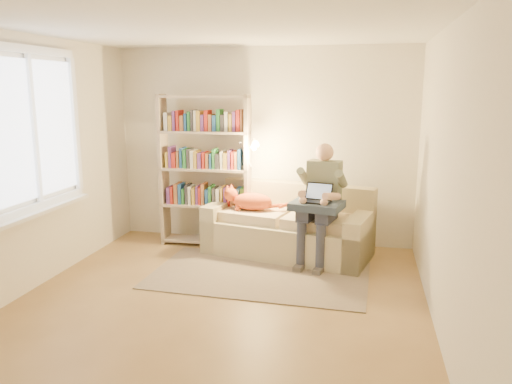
% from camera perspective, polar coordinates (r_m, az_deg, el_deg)
% --- Properties ---
extents(floor, '(4.50, 4.50, 0.00)m').
position_cam_1_polar(floor, '(4.94, -4.59, -12.94)').
color(floor, olive).
rests_on(floor, ground).
extents(ceiling, '(4.00, 4.50, 0.02)m').
position_cam_1_polar(ceiling, '(4.52, -5.16, 18.56)').
color(ceiling, white).
rests_on(ceiling, wall_back).
extents(wall_left, '(0.02, 4.50, 2.60)m').
position_cam_1_polar(wall_left, '(5.48, -25.27, 2.65)').
color(wall_left, silver).
rests_on(wall_left, floor).
extents(wall_right, '(0.02, 4.50, 2.60)m').
position_cam_1_polar(wall_right, '(4.40, 20.86, 1.04)').
color(wall_right, silver).
rests_on(wall_right, floor).
extents(wall_back, '(4.00, 0.02, 2.60)m').
position_cam_1_polar(wall_back, '(6.72, 0.83, 5.23)').
color(wall_back, silver).
rests_on(wall_back, floor).
extents(wall_front, '(4.00, 0.02, 2.60)m').
position_cam_1_polar(wall_front, '(2.55, -20.00, -6.27)').
color(wall_front, silver).
rests_on(wall_front, floor).
extents(window, '(0.12, 1.52, 1.69)m').
position_cam_1_polar(window, '(5.60, -23.67, 3.73)').
color(window, white).
rests_on(window, wall_left).
extents(sofa, '(2.17, 1.31, 0.86)m').
position_cam_1_polar(sofa, '(6.34, 3.78, -4.29)').
color(sofa, '#BFB287').
rests_on(sofa, floor).
extents(person, '(0.50, 0.68, 1.43)m').
position_cam_1_polar(person, '(5.94, 7.39, -0.53)').
color(person, slate).
rests_on(person, sofa).
extents(cat, '(0.77, 0.36, 0.28)m').
position_cam_1_polar(cat, '(6.32, -0.80, -0.99)').
color(cat, orange).
rests_on(cat, sofa).
extents(blanket, '(0.66, 0.58, 0.09)m').
position_cam_1_polar(blanket, '(5.84, 6.85, -1.51)').
color(blanket, '#293648').
rests_on(blanket, person).
extents(laptop, '(0.36, 0.34, 0.25)m').
position_cam_1_polar(laptop, '(5.83, 6.91, -0.55)').
color(laptop, black).
rests_on(laptop, blanket).
extents(bookshelf, '(1.33, 0.36, 1.99)m').
position_cam_1_polar(bookshelf, '(6.58, -5.81, 3.30)').
color(bookshelf, '#BAA58D').
rests_on(bookshelf, floor).
extents(rug, '(2.44, 1.49, 0.01)m').
position_cam_1_polar(rug, '(5.68, 0.40, -9.45)').
color(rug, gray).
rests_on(rug, floor).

